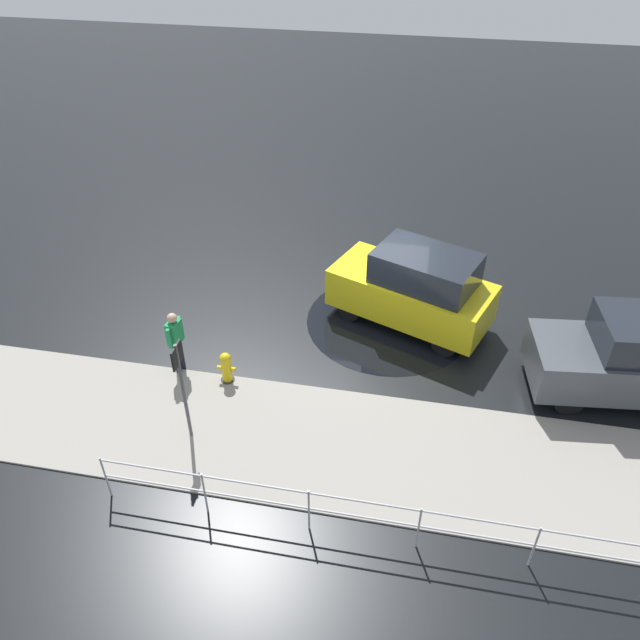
{
  "coord_description": "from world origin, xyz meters",
  "views": [
    {
      "loc": [
        -1.08,
        12.47,
        9.62
      ],
      "look_at": [
        1.05,
        1.29,
        0.9
      ],
      "focal_mm": 35.0,
      "sensor_mm": 36.0,
      "label": 1
    }
  ],
  "objects_px": {
    "moving_hatchback": "(414,288)",
    "sign_post": "(181,378)",
    "pedestrian": "(176,338)",
    "fire_hydrant": "(226,368)"
  },
  "relations": [
    {
      "from": "moving_hatchback",
      "to": "sign_post",
      "type": "bearing_deg",
      "value": 48.49
    },
    {
      "from": "moving_hatchback",
      "to": "pedestrian",
      "type": "distance_m",
      "value": 5.78
    },
    {
      "from": "moving_hatchback",
      "to": "sign_post",
      "type": "distance_m",
      "value": 6.25
    },
    {
      "from": "pedestrian",
      "to": "sign_post",
      "type": "height_order",
      "value": "sign_post"
    },
    {
      "from": "fire_hydrant",
      "to": "sign_post",
      "type": "xyz_separation_m",
      "value": [
        0.24,
        1.69,
        1.18
      ]
    },
    {
      "from": "pedestrian",
      "to": "sign_post",
      "type": "xyz_separation_m",
      "value": [
        -0.92,
        1.84,
        0.62
      ]
    },
    {
      "from": "fire_hydrant",
      "to": "moving_hatchback",
      "type": "bearing_deg",
      "value": -142.56
    },
    {
      "from": "sign_post",
      "to": "moving_hatchback",
      "type": "bearing_deg",
      "value": -131.51
    },
    {
      "from": "moving_hatchback",
      "to": "pedestrian",
      "type": "height_order",
      "value": "moving_hatchback"
    },
    {
      "from": "fire_hydrant",
      "to": "pedestrian",
      "type": "relative_size",
      "value": 0.5
    }
  ]
}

